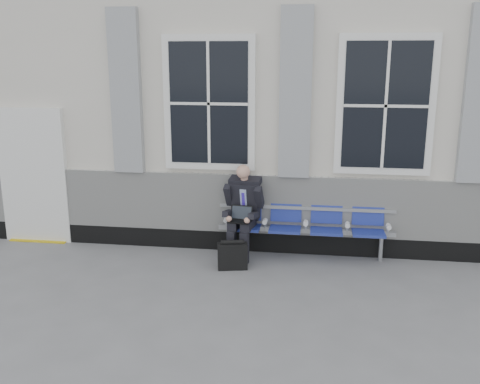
# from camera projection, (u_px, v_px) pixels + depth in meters

# --- Properties ---
(ground) EXTENTS (70.00, 70.00, 0.00)m
(ground) POSITION_uv_depth(u_px,v_px,m) (358.00, 298.00, 6.66)
(ground) COLOR slate
(ground) RESTS_ON ground
(station_building) EXTENTS (14.40, 4.40, 4.49)m
(station_building) POSITION_uv_depth(u_px,v_px,m) (350.00, 97.00, 9.44)
(station_building) COLOR silver
(station_building) RESTS_ON ground
(bench) EXTENTS (2.60, 0.47, 0.91)m
(bench) POSITION_uv_depth(u_px,v_px,m) (306.00, 221.00, 7.88)
(bench) COLOR #9EA0A3
(bench) RESTS_ON ground
(businessman) EXTENTS (0.59, 0.79, 1.41)m
(businessman) POSITION_uv_depth(u_px,v_px,m) (243.00, 208.00, 7.83)
(businessman) COLOR black
(businessman) RESTS_ON ground
(briefcase) EXTENTS (0.44, 0.26, 0.43)m
(briefcase) POSITION_uv_depth(u_px,v_px,m) (232.00, 256.00, 7.52)
(briefcase) COLOR black
(briefcase) RESTS_ON ground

